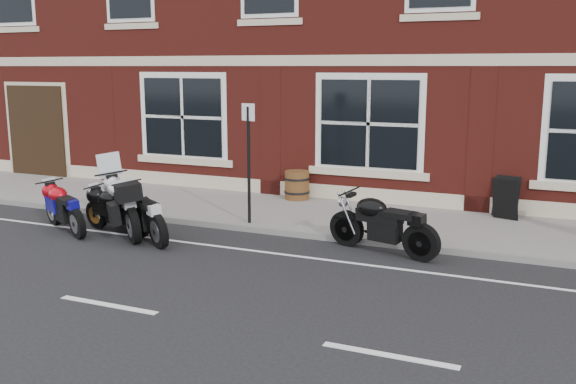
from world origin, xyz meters
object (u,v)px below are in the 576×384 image
at_px(moto_sport_red, 65,206).
at_px(a_board_sign, 506,198).
at_px(moto_touring_silver, 124,202).
at_px(barrel_planter, 297,185).
at_px(parking_sign, 249,155).
at_px(moto_naked_black, 382,222).
at_px(moto_sport_black, 116,209).
at_px(moto_sport_silver, 144,211).

height_order(moto_sport_red, a_board_sign, a_board_sign).
xyz_separation_m(moto_touring_silver, barrel_planter, (2.09, 3.88, -0.16)).
bearing_deg(parking_sign, moto_naked_black, 6.15).
bearing_deg(parking_sign, moto_sport_black, -131.39).
bearing_deg(barrel_planter, a_board_sign, -1.28).
xyz_separation_m(moto_naked_black, a_board_sign, (1.82, 3.10, -0.01)).
relative_size(moto_touring_silver, moto_sport_black, 1.01).
distance_m(moto_sport_red, moto_naked_black, 6.32).
bearing_deg(moto_sport_silver, moto_sport_red, 128.03).
bearing_deg(moto_sport_black, parking_sign, -45.06).
height_order(a_board_sign, barrel_planter, a_board_sign).
distance_m(moto_sport_silver, parking_sign, 2.34).
xyz_separation_m(moto_sport_red, moto_sport_silver, (1.80, 0.15, 0.04)).
height_order(moto_sport_black, parking_sign, parking_sign).
bearing_deg(parking_sign, moto_sport_silver, -116.76).
height_order(moto_sport_silver, a_board_sign, a_board_sign).
bearing_deg(moto_sport_red, moto_naked_black, -51.92).
bearing_deg(barrel_planter, parking_sign, -89.45).
distance_m(moto_sport_black, parking_sign, 2.85).
distance_m(barrel_planter, parking_sign, 2.80).
xyz_separation_m(moto_sport_black, parking_sign, (2.28, 1.35, 1.04)).
relative_size(moto_sport_black, parking_sign, 0.76).
bearing_deg(moto_touring_silver, barrel_planter, 12.44).
bearing_deg(barrel_planter, moto_touring_silver, -118.36).
height_order(moto_touring_silver, moto_sport_black, moto_touring_silver).
distance_m(moto_touring_silver, barrel_planter, 4.41).
distance_m(moto_touring_silver, a_board_sign, 7.84).
bearing_deg(moto_touring_silver, a_board_sign, -20.48).
distance_m(moto_sport_black, moto_naked_black, 5.27).
relative_size(moto_sport_red, moto_sport_silver, 0.97).
xyz_separation_m(moto_touring_silver, moto_sport_red, (-1.18, -0.37, -0.11)).
xyz_separation_m(moto_sport_red, moto_sport_black, (1.02, 0.31, -0.03)).
bearing_deg(a_board_sign, moto_naked_black, -104.43).
relative_size(moto_sport_silver, barrel_planter, 2.71).
distance_m(moto_sport_red, moto_sport_silver, 1.81).
bearing_deg(moto_sport_silver, parking_sign, -11.58).
relative_size(moto_touring_silver, barrel_planter, 2.72).
distance_m(moto_naked_black, barrel_planter, 4.37).
bearing_deg(moto_sport_silver, moto_touring_silver, 103.85).
distance_m(moto_naked_black, parking_sign, 3.15).
relative_size(moto_sport_red, barrel_planter, 2.64).
bearing_deg(a_board_sign, moto_sport_black, -135.46).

